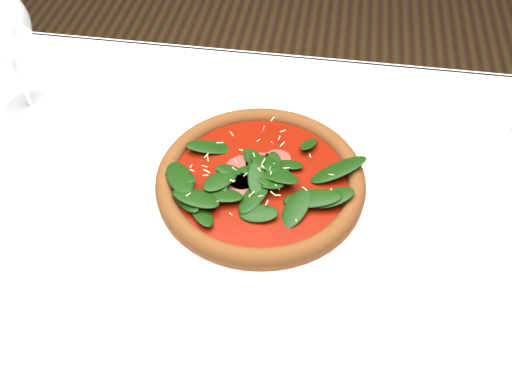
# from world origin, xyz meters

# --- Properties ---
(dining_table) EXTENTS (1.21, 0.81, 0.75)m
(dining_table) POSITION_xyz_m (0.00, 0.00, 0.65)
(dining_table) COLOR white
(dining_table) RESTS_ON ground
(plate) EXTENTS (0.33, 0.33, 0.01)m
(plate) POSITION_xyz_m (0.06, 0.08, 0.76)
(plate) COLOR white
(plate) RESTS_ON dining_table
(pizza) EXTENTS (0.29, 0.29, 0.04)m
(pizza) POSITION_xyz_m (0.06, 0.08, 0.78)
(pizza) COLOR #9A5325
(pizza) RESTS_ON plate
(wine_glass) EXTENTS (0.08, 0.08, 0.20)m
(wine_glass) POSITION_xyz_m (-0.33, 0.20, 0.89)
(wine_glass) COLOR silver
(wine_glass) RESTS_ON dining_table
(saucer_far) EXTENTS (0.13, 0.13, 0.01)m
(saucer_far) POSITION_xyz_m (0.36, 0.29, 0.76)
(saucer_far) COLOR white
(saucer_far) RESTS_ON dining_table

